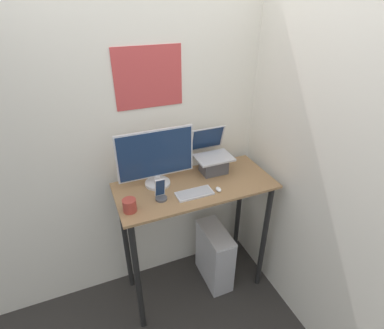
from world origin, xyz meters
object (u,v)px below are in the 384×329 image
object	(u,v)px
mouse	(218,189)
laptop	(213,160)
keyboard	(194,193)
computer_tower	(215,255)
cell_phone	(161,193)
monitor	(156,159)

from	to	relation	value
mouse	laptop	bearing A→B (deg)	73.20
keyboard	computer_tower	size ratio (longest dim) A/B	0.47
laptop	keyboard	size ratio (longest dim) A/B	1.28
mouse	cell_phone	bearing A→B (deg)	171.31
cell_phone	computer_tower	xyz separation A→B (m)	(0.48, 0.07, -0.86)
monitor	keyboard	size ratio (longest dim) A/B	2.13
laptop	monitor	xyz separation A→B (m)	(-0.46, -0.02, 0.11)
monitor	keyboard	distance (m)	0.37
computer_tower	mouse	bearing A→B (deg)	-117.24
keyboard	mouse	world-z (taller)	mouse
keyboard	cell_phone	world-z (taller)	cell_phone
laptop	monitor	world-z (taller)	monitor
laptop	keyboard	world-z (taller)	laptop
laptop	keyboard	xyz separation A→B (m)	(-0.26, -0.24, -0.09)
cell_phone	computer_tower	distance (m)	0.99
cell_phone	computer_tower	size ratio (longest dim) A/B	0.29
computer_tower	laptop	bearing A→B (deg)	84.84
monitor	keyboard	bearing A→B (deg)	-47.96
keyboard	monitor	bearing A→B (deg)	132.04
monitor	mouse	world-z (taller)	monitor
monitor	computer_tower	world-z (taller)	monitor
cell_phone	keyboard	bearing A→B (deg)	-8.89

